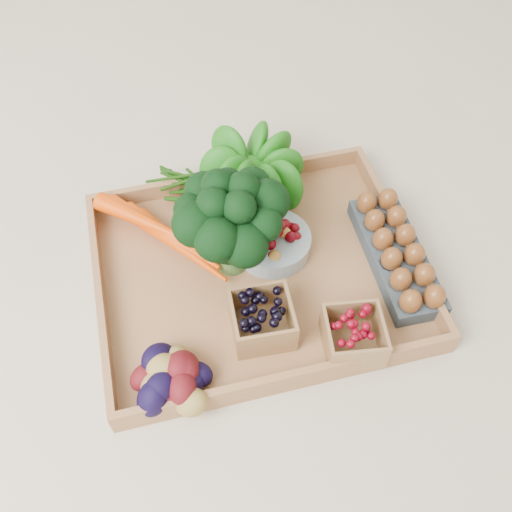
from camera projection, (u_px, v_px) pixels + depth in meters
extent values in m
plane|color=beige|center=(256.00, 276.00, 1.02)|extent=(4.00, 4.00, 0.00)
cube|color=#A16F43|center=(256.00, 274.00, 1.01)|extent=(0.55, 0.45, 0.01)
sphere|color=#14530D|center=(255.00, 167.00, 1.07)|extent=(0.13, 0.13, 0.13)
cylinder|color=#8C9EA5|center=(273.00, 243.00, 1.02)|extent=(0.14, 0.14, 0.04)
cube|color=#374046|center=(395.00, 256.00, 1.01)|extent=(0.10, 0.26, 0.03)
cube|color=black|center=(262.00, 320.00, 0.91)|extent=(0.10, 0.10, 0.07)
cube|color=#670412|center=(353.00, 336.00, 0.89)|extent=(0.10, 0.10, 0.06)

